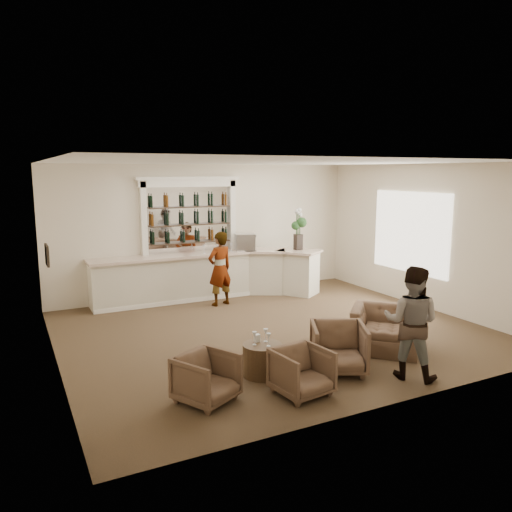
# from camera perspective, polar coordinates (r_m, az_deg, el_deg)

# --- Properties ---
(ground) EXTENTS (8.00, 8.00, 0.00)m
(ground) POSITION_cam_1_polar(r_m,az_deg,el_deg) (10.01, 1.98, -8.55)
(ground) COLOR brown
(ground) RESTS_ON ground
(room_shell) EXTENTS (8.04, 7.02, 3.32)m
(room_shell) POSITION_cam_1_polar(r_m,az_deg,el_deg) (10.25, 0.94, 5.24)
(room_shell) COLOR #EEDFC5
(room_shell) RESTS_ON ground
(bar_counter) EXTENTS (5.72, 1.80, 1.14)m
(bar_counter) POSITION_cam_1_polar(r_m,az_deg,el_deg) (12.43, -5.33, -2.24)
(bar_counter) COLOR white
(bar_counter) RESTS_ON ground
(back_bar_alcove) EXTENTS (2.64, 0.25, 3.00)m
(back_bar_alcove) POSITION_cam_1_polar(r_m,az_deg,el_deg) (12.48, -7.58, 4.54)
(back_bar_alcove) COLOR white
(back_bar_alcove) RESTS_ON ground
(cocktail_table) EXTENTS (0.61, 0.61, 0.50)m
(cocktail_table) POSITION_cam_1_polar(r_m,az_deg,el_deg) (7.89, 0.72, -11.76)
(cocktail_table) COLOR #4B3520
(cocktail_table) RESTS_ON ground
(sommelier) EXTENTS (0.72, 0.56, 1.75)m
(sommelier) POSITION_cam_1_polar(r_m,az_deg,el_deg) (11.72, -4.15, -1.46)
(sommelier) COLOR gray
(sommelier) RESTS_ON ground
(guest) EXTENTS (1.04, 1.07, 1.74)m
(guest) POSITION_cam_1_polar(r_m,az_deg,el_deg) (7.97, 17.34, -7.26)
(guest) COLOR gray
(guest) RESTS_ON ground
(armchair_left) EXTENTS (0.99, 1.00, 0.68)m
(armchair_left) POSITION_cam_1_polar(r_m,az_deg,el_deg) (7.04, -5.68, -13.73)
(armchair_left) COLOR brown
(armchair_left) RESTS_ON ground
(armchair_center) EXTENTS (0.80, 0.82, 0.67)m
(armchair_center) POSITION_cam_1_polar(r_m,az_deg,el_deg) (7.25, 5.26, -13.06)
(armchair_center) COLOR brown
(armchair_center) RESTS_ON ground
(armchair_right) EXTENTS (1.13, 1.14, 0.78)m
(armchair_right) POSITION_cam_1_polar(r_m,az_deg,el_deg) (8.07, 9.42, -10.32)
(armchair_right) COLOR brown
(armchair_right) RESTS_ON ground
(armchair_far) EXTENTS (1.55, 1.55, 0.76)m
(armchair_far) POSITION_cam_1_polar(r_m,az_deg,el_deg) (9.18, 14.63, -8.09)
(armchair_far) COLOR brown
(armchair_far) RESTS_ON ground
(espresso_machine) EXTENTS (0.57, 0.51, 0.42)m
(espresso_machine) POSITION_cam_1_polar(r_m,az_deg,el_deg) (12.72, -1.29, 1.62)
(espresso_machine) COLOR #B9B9BE
(espresso_machine) RESTS_ON bar_counter
(flower_vase) EXTENTS (0.28, 0.28, 1.06)m
(flower_vase) POSITION_cam_1_polar(r_m,az_deg,el_deg) (12.76, 4.86, 3.38)
(flower_vase) COLOR black
(flower_vase) RESTS_ON bar_counter
(wine_glass_bar_left) EXTENTS (0.07, 0.07, 0.21)m
(wine_glass_bar_left) POSITION_cam_1_polar(r_m,az_deg,el_deg) (12.58, -2.86, 1.04)
(wine_glass_bar_left) COLOR white
(wine_glass_bar_left) RESTS_ON bar_counter
(wine_glass_bar_right) EXTENTS (0.07, 0.07, 0.21)m
(wine_glass_bar_right) POSITION_cam_1_polar(r_m,az_deg,el_deg) (12.29, -5.96, 0.80)
(wine_glass_bar_right) COLOR white
(wine_glass_bar_right) RESTS_ON bar_counter
(wine_glass_tbl_a) EXTENTS (0.07, 0.07, 0.21)m
(wine_glass_tbl_a) POSITION_cam_1_polar(r_m,az_deg,el_deg) (7.74, -0.18, -9.39)
(wine_glass_tbl_a) COLOR white
(wine_glass_tbl_a) RESTS_ON cocktail_table
(wine_glass_tbl_b) EXTENTS (0.07, 0.07, 0.21)m
(wine_glass_tbl_b) POSITION_cam_1_polar(r_m,az_deg,el_deg) (7.87, 1.11, -9.04)
(wine_glass_tbl_b) COLOR white
(wine_glass_tbl_b) RESTS_ON cocktail_table
(wine_glass_tbl_c) EXTENTS (0.07, 0.07, 0.21)m
(wine_glass_tbl_c) POSITION_cam_1_polar(r_m,az_deg,el_deg) (7.67, 1.45, -9.56)
(wine_glass_tbl_c) COLOR white
(wine_glass_tbl_c) RESTS_ON cocktail_table
(napkin_holder) EXTENTS (0.08, 0.08, 0.12)m
(napkin_holder) POSITION_cam_1_polar(r_m,az_deg,el_deg) (7.89, 0.12, -9.36)
(napkin_holder) COLOR white
(napkin_holder) RESTS_ON cocktail_table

